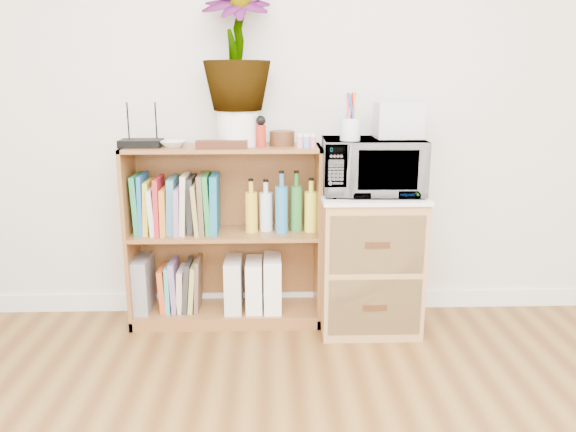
{
  "coord_description": "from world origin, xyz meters",
  "views": [
    {
      "loc": [
        -0.1,
        -0.75,
        1.3
      ],
      "look_at": [
        -0.02,
        1.95,
        0.62
      ],
      "focal_mm": 35.0,
      "sensor_mm": 36.0,
      "label": 1
    }
  ],
  "objects": [
    {
      "name": "magazine_holder_mid",
      "position": [
        -0.2,
        2.09,
        0.21
      ],
      "size": [
        0.09,
        0.22,
        0.27
      ],
      "primitive_type": "cube",
      "color": "white",
      "rests_on": "bookshelf"
    },
    {
      "name": "liquor_bottles",
      "position": [
        -0.02,
        2.1,
        0.64
      ],
      "size": [
        0.45,
        0.07,
        0.31
      ],
      "color": "gold",
      "rests_on": "bookshelf"
    },
    {
      "name": "potted_plant",
      "position": [
        -0.27,
        2.12,
        1.43
      ],
      "size": [
        0.34,
        0.34,
        0.6
      ],
      "primitive_type": "imported",
      "color": "#3E722D",
      "rests_on": "plant_pot"
    },
    {
      "name": "microwave",
      "position": [
        0.4,
        2.02,
        0.86
      ],
      "size": [
        0.5,
        0.35,
        0.27
      ],
      "primitive_type": "imported",
      "rotation": [
        0.0,
        0.0,
        -0.03
      ],
      "color": "white",
      "rests_on": "wicker_unit"
    },
    {
      "name": "pen_cup",
      "position": [
        0.28,
        1.95,
        1.05
      ],
      "size": [
        0.1,
        0.1,
        0.11
      ],
      "primitive_type": "cylinder",
      "color": "silver",
      "rests_on": "microwave"
    },
    {
      "name": "magazine_holder_right",
      "position": [
        -0.1,
        2.09,
        0.21
      ],
      "size": [
        0.09,
        0.23,
        0.29
      ],
      "primitive_type": "cube",
      "color": "white",
      "rests_on": "bookshelf"
    },
    {
      "name": "skirting_board",
      "position": [
        0.0,
        2.24,
        0.05
      ],
      "size": [
        4.0,
        0.02,
        0.1
      ],
      "primitive_type": "cube",
      "color": "white",
      "rests_on": "ground"
    },
    {
      "name": "router",
      "position": [
        -0.76,
        2.08,
        0.97
      ],
      "size": [
        0.21,
        0.14,
        0.04
      ],
      "primitive_type": "cube",
      "color": "black",
      "rests_on": "bookshelf"
    },
    {
      "name": "plant_pot",
      "position": [
        -0.27,
        2.12,
        1.04
      ],
      "size": [
        0.21,
        0.21,
        0.18
      ],
      "primitive_type": "cylinder",
      "color": "white",
      "rests_on": "bookshelf"
    },
    {
      "name": "wooden_bowl",
      "position": [
        -0.05,
        2.11,
        0.99
      ],
      "size": [
        0.13,
        0.13,
        0.07
      ],
      "primitive_type": "cylinder",
      "color": "#381F0F",
      "rests_on": "bookshelf"
    },
    {
      "name": "trinket_box",
      "position": [
        -0.34,
        2.0,
        0.97
      ],
      "size": [
        0.25,
        0.06,
        0.04
      ],
      "primitive_type": "cube",
      "color": "#35180E",
      "rests_on": "bookshelf"
    },
    {
      "name": "bookshelf",
      "position": [
        -0.35,
        2.1,
        0.47
      ],
      "size": [
        1.0,
        0.3,
        0.95
      ],
      "primitive_type": "cube",
      "color": "brown",
      "rests_on": "ground"
    },
    {
      "name": "small_appliance",
      "position": [
        0.53,
        2.06,
        1.08
      ],
      "size": [
        0.22,
        0.18,
        0.18
      ],
      "primitive_type": "cube",
      "color": "silver",
      "rests_on": "microwave"
    },
    {
      "name": "magazine_holder_left",
      "position": [
        -0.31,
        2.09,
        0.21
      ],
      "size": [
        0.09,
        0.22,
        0.28
      ],
      "primitive_type": "cube",
      "color": "silver",
      "rests_on": "bookshelf"
    },
    {
      "name": "lower_books",
      "position": [
        -0.59,
        2.1,
        0.2
      ],
      "size": [
        0.22,
        0.19,
        0.28
      ],
      "color": "#C04B21",
      "rests_on": "bookshelf"
    },
    {
      "name": "file_box",
      "position": [
        -0.8,
        2.1,
        0.21
      ],
      "size": [
        0.09,
        0.23,
        0.29
      ],
      "primitive_type": "cube",
      "color": "gray",
      "rests_on": "bookshelf"
    },
    {
      "name": "kokeshi_doll",
      "position": [
        -0.15,
        2.06,
        1.0
      ],
      "size": [
        0.05,
        0.05,
        0.11
      ],
      "primitive_type": "cylinder",
      "color": "#A62214",
      "rests_on": "bookshelf"
    },
    {
      "name": "white_bowl",
      "position": [
        -0.59,
        2.07,
        0.97
      ],
      "size": [
        0.13,
        0.13,
        0.03
      ],
      "primitive_type": "imported",
      "color": "silver",
      "rests_on": "bookshelf"
    },
    {
      "name": "wicker_unit",
      "position": [
        0.4,
        2.02,
        0.35
      ],
      "size": [
        0.5,
        0.45,
        0.7
      ],
      "primitive_type": "cube",
      "color": "#9E7542",
      "rests_on": "ground"
    },
    {
      "name": "cookbooks",
      "position": [
        -0.59,
        2.1,
        0.64
      ],
      "size": [
        0.44,
        0.2,
        0.31
      ],
      "color": "#227F46",
      "rests_on": "bookshelf"
    },
    {
      "name": "paint_jars",
      "position": [
        0.07,
        2.01,
        0.98
      ],
      "size": [
        0.11,
        0.04,
        0.06
      ],
      "primitive_type": "cube",
      "color": "#CE7285",
      "rests_on": "bookshelf"
    }
  ]
}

